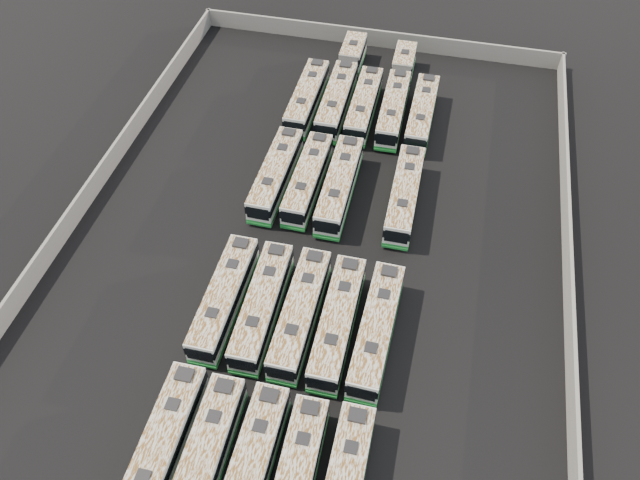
{
  "coord_description": "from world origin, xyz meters",
  "views": [
    {
      "loc": [
        9.21,
        -34.02,
        43.01
      ],
      "look_at": [
        0.83,
        1.42,
        1.6
      ],
      "focal_mm": 35.0,
      "sensor_mm": 36.0,
      "label": 1
    }
  ],
  "objects_px": {
    "bus_midfront_far_left": "(224,298)",
    "bus_midback_center": "(339,185)",
    "bus_midfront_left": "(262,306)",
    "bus_midfront_right": "(337,322)",
    "bus_midback_left": "(308,179)",
    "bus_back_far_left": "(307,98)",
    "bus_front_left": "(204,461)",
    "bus_front_center": "(250,470)",
    "bus_midfront_far_right": "(376,330)",
    "bus_midback_far_left": "(276,175)",
    "bus_midback_far_right": "(405,195)",
    "bus_back_left": "(342,84)",
    "bus_front_far_left": "(162,448)",
    "bus_back_center": "(364,105)",
    "bus_back_right": "(397,93)",
    "bus_back_far_right": "(422,114)",
    "bus_midfront_center": "(300,313)"
  },
  "relations": [
    {
      "from": "bus_midback_far_left",
      "to": "bus_midback_far_right",
      "type": "distance_m",
      "value": 12.62
    },
    {
      "from": "bus_midfront_far_left",
      "to": "bus_back_far_left",
      "type": "height_order",
      "value": "bus_back_far_left"
    },
    {
      "from": "bus_midfront_far_left",
      "to": "bus_midfront_far_right",
      "type": "distance_m",
      "value": 12.65
    },
    {
      "from": "bus_midback_far_left",
      "to": "bus_back_left",
      "type": "distance_m",
      "value": 16.44
    },
    {
      "from": "bus_midfront_far_left",
      "to": "bus_midfront_center",
      "type": "relative_size",
      "value": 0.99
    },
    {
      "from": "bus_midfront_far_left",
      "to": "bus_midback_far_right",
      "type": "xyz_separation_m",
      "value": [
        12.63,
        15.28,
        0.0
      ]
    },
    {
      "from": "bus_midfront_far_left",
      "to": "bus_midfront_left",
      "type": "relative_size",
      "value": 0.99
    },
    {
      "from": "bus_midback_far_left",
      "to": "bus_back_center",
      "type": "height_order",
      "value": "bus_midback_far_left"
    },
    {
      "from": "bus_midfront_far_left",
      "to": "bus_front_left",
      "type": "bearing_deg",
      "value": -76.88
    },
    {
      "from": "bus_front_left",
      "to": "bus_back_far_right",
      "type": "relative_size",
      "value": 1.04
    },
    {
      "from": "bus_front_far_left",
      "to": "bus_midback_left",
      "type": "distance_m",
      "value": 28.48
    },
    {
      "from": "bus_back_far_left",
      "to": "bus_midfront_center",
      "type": "bearing_deg",
      "value": -77.03
    },
    {
      "from": "bus_midfront_far_left",
      "to": "bus_midback_left",
      "type": "distance_m",
      "value": 15.64
    },
    {
      "from": "bus_midback_left",
      "to": "bus_back_left",
      "type": "xyz_separation_m",
      "value": [
        0.02,
        16.02,
        0.06
      ]
    },
    {
      "from": "bus_midfront_right",
      "to": "bus_back_far_left",
      "type": "height_order",
      "value": "bus_midfront_right"
    },
    {
      "from": "bus_midfront_far_left",
      "to": "bus_midback_center",
      "type": "height_order",
      "value": "bus_midback_center"
    },
    {
      "from": "bus_front_left",
      "to": "bus_midback_left",
      "type": "height_order",
      "value": "bus_front_left"
    },
    {
      "from": "bus_front_left",
      "to": "bus_midback_far_right",
      "type": "xyz_separation_m",
      "value": [
        9.51,
        28.45,
        -0.02
      ]
    },
    {
      "from": "bus_midfront_center",
      "to": "bus_midback_left",
      "type": "height_order",
      "value": "bus_midfront_center"
    },
    {
      "from": "bus_front_far_left",
      "to": "bus_midfront_far_left",
      "type": "bearing_deg",
      "value": 89.46
    },
    {
      "from": "bus_back_far_right",
      "to": "bus_midfront_right",
      "type": "bearing_deg",
      "value": -96.08
    },
    {
      "from": "bus_back_left",
      "to": "bus_midfront_far_left",
      "type": "bearing_deg",
      "value": -96.39
    },
    {
      "from": "bus_midback_left",
      "to": "bus_midfront_left",
      "type": "bearing_deg",
      "value": -89.2
    },
    {
      "from": "bus_midfront_far_right",
      "to": "bus_back_far_right",
      "type": "distance_m",
      "value": 28.38
    },
    {
      "from": "bus_midfront_left",
      "to": "bus_midfront_right",
      "type": "xyz_separation_m",
      "value": [
        6.27,
        -0.16,
        0.02
      ]
    },
    {
      "from": "bus_front_left",
      "to": "bus_front_center",
      "type": "distance_m",
      "value": 3.23
    },
    {
      "from": "bus_midfront_left",
      "to": "bus_back_center",
      "type": "xyz_separation_m",
      "value": [
        3.05,
        28.17,
        -0.03
      ]
    },
    {
      "from": "bus_midfront_far_right",
      "to": "bus_midback_far_left",
      "type": "height_order",
      "value": "bus_midfront_far_right"
    },
    {
      "from": "bus_midback_far_left",
      "to": "bus_back_center",
      "type": "relative_size",
      "value": 1.02
    },
    {
      "from": "bus_front_center",
      "to": "bus_midfront_right",
      "type": "xyz_separation_m",
      "value": [
        3.16,
        12.85,
        0.01
      ]
    },
    {
      "from": "bus_midfront_center",
      "to": "bus_front_center",
      "type": "bearing_deg",
      "value": -90.11
    },
    {
      "from": "bus_midfront_left",
      "to": "bus_midfront_far_right",
      "type": "bearing_deg",
      "value": -2.35
    },
    {
      "from": "bus_front_center",
      "to": "bus_back_far_right",
      "type": "distance_m",
      "value": 41.69
    },
    {
      "from": "bus_front_far_left",
      "to": "bus_front_left",
      "type": "xyz_separation_m",
      "value": [
        3.09,
        -0.18,
        -0.01
      ]
    },
    {
      "from": "bus_front_center",
      "to": "bus_midfront_left",
      "type": "bearing_deg",
      "value": 103.29
    },
    {
      "from": "bus_midback_center",
      "to": "bus_back_far_left",
      "type": "distance_m",
      "value": 14.42
    },
    {
      "from": "bus_midfront_far_left",
      "to": "bus_midback_far_left",
      "type": "xyz_separation_m",
      "value": [
        0.01,
        15.21,
        0.0
      ]
    },
    {
      "from": "bus_midback_left",
      "to": "bus_back_left",
      "type": "distance_m",
      "value": 16.02
    },
    {
      "from": "bus_midfront_far_right",
      "to": "bus_midback_left",
      "type": "xyz_separation_m",
      "value": [
        -9.45,
        15.54,
        -0.05
      ]
    },
    {
      "from": "bus_front_center",
      "to": "bus_front_left",
      "type": "bearing_deg",
      "value": -178.27
    },
    {
      "from": "bus_midfront_left",
      "to": "bus_midback_center",
      "type": "height_order",
      "value": "bus_midback_center"
    },
    {
      "from": "bus_back_left",
      "to": "bus_back_right",
      "type": "height_order",
      "value": "bus_back_left"
    },
    {
      "from": "bus_midfront_far_left",
      "to": "bus_back_right",
      "type": "distance_m",
      "value": 32.64
    },
    {
      "from": "bus_midfront_center",
      "to": "bus_back_right",
      "type": "height_order",
      "value": "bus_midfront_center"
    },
    {
      "from": "bus_midback_left",
      "to": "bus_back_far_left",
      "type": "height_order",
      "value": "bus_back_far_left"
    },
    {
      "from": "bus_midfront_left",
      "to": "bus_midback_center",
      "type": "bearing_deg",
      "value": 77.0
    },
    {
      "from": "bus_front_center",
      "to": "bus_back_center",
      "type": "relative_size",
      "value": 1.02
    },
    {
      "from": "bus_back_far_left",
      "to": "bus_back_center",
      "type": "xyz_separation_m",
      "value": [
        6.36,
        0.13,
        -0.03
      ]
    },
    {
      "from": "bus_midfront_right",
      "to": "bus_back_left",
      "type": "relative_size",
      "value": 0.64
    },
    {
      "from": "bus_midfront_left",
      "to": "bus_midfront_right",
      "type": "distance_m",
      "value": 6.27
    }
  ]
}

